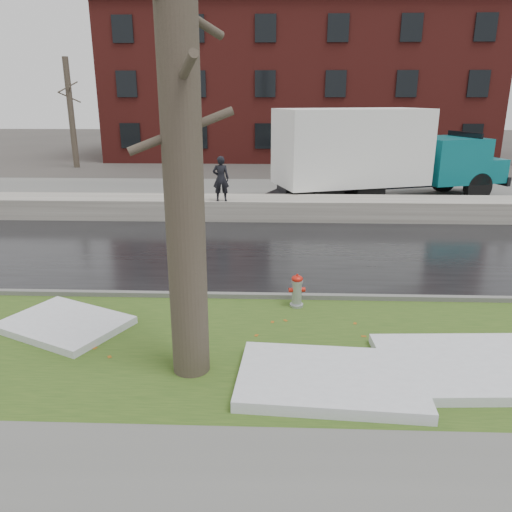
{
  "coord_description": "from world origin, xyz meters",
  "views": [
    {
      "loc": [
        0.47,
        -9.13,
        4.26
      ],
      "look_at": [
        0.09,
        1.01,
        1.0
      ],
      "focal_mm": 35.0,
      "sensor_mm": 36.0,
      "label": 1
    }
  ],
  "objects_px": {
    "tree": "(182,137)",
    "box_truck": "(378,153)",
    "fire_hydrant": "(297,289)",
    "worker": "(221,179)"
  },
  "relations": [
    {
      "from": "tree",
      "to": "box_truck",
      "type": "relative_size",
      "value": 0.64
    },
    {
      "from": "tree",
      "to": "worker",
      "type": "relative_size",
      "value": 4.67
    },
    {
      "from": "fire_hydrant",
      "to": "tree",
      "type": "relative_size",
      "value": 0.1
    },
    {
      "from": "tree",
      "to": "box_truck",
      "type": "distance_m",
      "value": 15.08
    },
    {
      "from": "fire_hydrant",
      "to": "worker",
      "type": "xyz_separation_m",
      "value": [
        -2.36,
        7.52,
        1.11
      ]
    },
    {
      "from": "tree",
      "to": "box_truck",
      "type": "height_order",
      "value": "tree"
    },
    {
      "from": "fire_hydrant",
      "to": "tree",
      "type": "distance_m",
      "value": 4.57
    },
    {
      "from": "box_truck",
      "to": "tree",
      "type": "bearing_deg",
      "value": -129.91
    },
    {
      "from": "fire_hydrant",
      "to": "worker",
      "type": "distance_m",
      "value": 7.96
    },
    {
      "from": "tree",
      "to": "fire_hydrant",
      "type": "bearing_deg",
      "value": 55.44
    }
  ]
}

